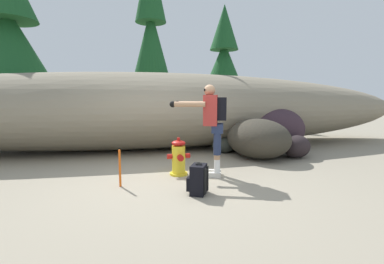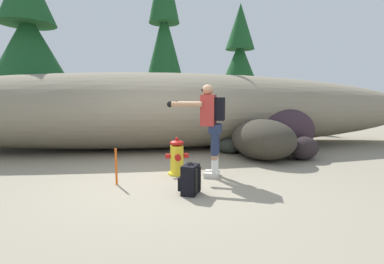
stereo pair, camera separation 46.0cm
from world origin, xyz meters
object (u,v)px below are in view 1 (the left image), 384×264
object	(u,v)px
fire_hydrant	(179,158)
boulder_large	(258,139)
boulder_mid	(276,129)
survey_stake	(120,168)
boulder_small	(296,146)
spare_backpack	(198,180)
utility_worker	(212,119)
boulder_outlier	(224,145)

from	to	relation	value
fire_hydrant	boulder_large	xyz separation A→B (m)	(2.09, 0.95, 0.15)
boulder_mid	survey_stake	bearing A→B (deg)	-152.22
fire_hydrant	boulder_small	world-z (taller)	fire_hydrant
spare_backpack	boulder_small	size ratio (longest dim) A/B	0.62
utility_worker	boulder_outlier	distance (m)	2.38
boulder_outlier	survey_stake	distance (m)	3.42
boulder_small	boulder_mid	bearing A→B (deg)	91.48
fire_hydrant	boulder_mid	xyz separation A→B (m)	(2.98, 1.67, 0.26)
spare_backpack	boulder_outlier	size ratio (longest dim) A/B	0.76
fire_hydrant	spare_backpack	size ratio (longest dim) A/B	1.47
boulder_large	boulder_outlier	xyz separation A→B (m)	(-0.54, 0.83, -0.27)
boulder_large	spare_backpack	bearing A→B (deg)	-134.68
utility_worker	boulder_large	distance (m)	2.00
boulder_mid	boulder_large	bearing A→B (deg)	-141.15
boulder_large	survey_stake	xyz separation A→B (m)	(-3.13, -1.40, -0.16)
survey_stake	boulder_large	bearing A→B (deg)	24.08
boulder_large	boulder_outlier	world-z (taller)	boulder_large
boulder_small	boulder_outlier	size ratio (longest dim) A/B	1.23
boulder_small	survey_stake	xyz separation A→B (m)	(-4.05, -1.24, 0.03)
utility_worker	boulder_large	bearing A→B (deg)	-121.42
spare_backpack	utility_worker	bearing A→B (deg)	-90.63
utility_worker	fire_hydrant	bearing A→B (deg)	0.39
fire_hydrant	boulder_large	distance (m)	2.30
utility_worker	boulder_mid	bearing A→B (deg)	-120.88
utility_worker	boulder_mid	distance (m)	3.10
boulder_small	survey_stake	size ratio (longest dim) A/B	1.27
utility_worker	boulder_small	size ratio (longest dim) A/B	2.16
boulder_mid	fire_hydrant	bearing A→B (deg)	-150.69
boulder_mid	survey_stake	size ratio (longest dim) A/B	2.52
boulder_large	boulder_outlier	distance (m)	1.02
fire_hydrant	survey_stake	distance (m)	1.13
spare_backpack	boulder_outlier	distance (m)	3.21
boulder_outlier	fire_hydrant	bearing A→B (deg)	-131.04
utility_worker	boulder_outlier	bearing A→B (deg)	-95.17
fire_hydrant	boulder_outlier	size ratio (longest dim) A/B	1.12
boulder_mid	boulder_small	distance (m)	0.94
boulder_mid	boulder_small	xyz separation A→B (m)	(0.02, -0.88, -0.31)
utility_worker	survey_stake	distance (m)	1.78
boulder_outlier	boulder_mid	bearing A→B (deg)	-4.16
boulder_large	boulder_mid	bearing A→B (deg)	38.85
spare_backpack	fire_hydrant	bearing A→B (deg)	-57.37
utility_worker	boulder_outlier	world-z (taller)	utility_worker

